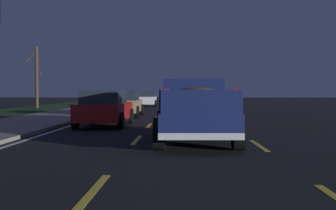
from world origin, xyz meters
TOP-DOWN VIEW (x-y plane):
  - ground at (27.00, 0.00)m, footprint 144.00×144.00m
  - sidewalk_shoulder at (27.00, 7.45)m, footprint 108.00×4.00m
  - grass_verge at (27.00, 12.45)m, footprint 108.00×6.00m
  - lane_markings at (30.82, 3.01)m, footprint 108.39×7.04m
  - pickup_truck at (10.85, 0.00)m, footprint 5.46×2.36m
  - sedan_white at (38.66, 3.59)m, footprint 4.41×2.04m
  - sedan_tan at (23.15, 3.71)m, footprint 4.40×2.03m
  - sedan_red at (16.16, 3.62)m, footprint 4.43×2.07m
  - bare_tree_far at (34.81, 13.04)m, footprint 1.37×1.09m

SIDE VIEW (x-z plane):
  - ground at x=27.00m, z-range 0.00..0.00m
  - grass_verge at x=27.00m, z-range 0.00..0.01m
  - lane_markings at x=30.82m, z-range 0.00..0.01m
  - sidewalk_shoulder at x=27.00m, z-range 0.00..0.12m
  - sedan_white at x=38.66m, z-range 0.01..1.55m
  - sedan_tan at x=23.15m, z-range 0.01..1.55m
  - sedan_red at x=16.16m, z-range 0.01..1.55m
  - pickup_truck at x=10.85m, z-range 0.05..1.92m
  - bare_tree_far at x=34.81m, z-range 0.12..5.58m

